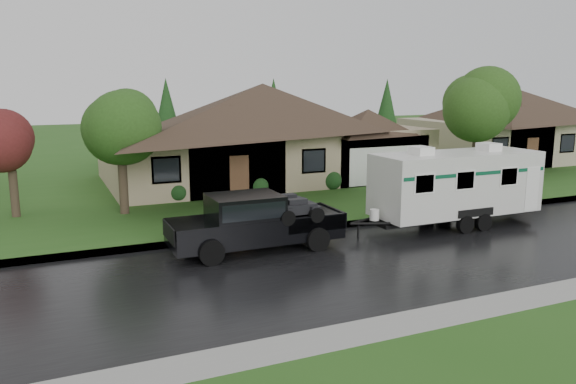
# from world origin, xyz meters

# --- Properties ---
(ground) EXTENTS (140.00, 140.00, 0.00)m
(ground) POSITION_xyz_m (0.00, 0.00, 0.00)
(ground) COLOR #29561B
(ground) RESTS_ON ground
(road) EXTENTS (140.00, 8.00, 0.01)m
(road) POSITION_xyz_m (0.00, -2.00, 0.01)
(road) COLOR black
(road) RESTS_ON ground
(curb) EXTENTS (140.00, 0.50, 0.15)m
(curb) POSITION_xyz_m (0.00, 2.25, 0.07)
(curb) COLOR gray
(curb) RESTS_ON ground
(lawn) EXTENTS (140.00, 26.00, 0.15)m
(lawn) POSITION_xyz_m (0.00, 15.00, 0.07)
(lawn) COLOR #29561B
(lawn) RESTS_ON ground
(house_main) EXTENTS (19.44, 10.80, 6.90)m
(house_main) POSITION_xyz_m (2.29, 13.84, 3.59)
(house_main) COLOR tan
(house_main) RESTS_ON lawn
(house_neighbor) EXTENTS (15.12, 9.72, 6.45)m
(house_neighbor) POSITION_xyz_m (22.27, 14.34, 3.32)
(house_neighbor) COLOR tan
(house_neighbor) RESTS_ON lawn
(tree_left_green) EXTENTS (3.30, 3.30, 5.46)m
(tree_left_green) POSITION_xyz_m (-7.01, 7.65, 3.93)
(tree_left_green) COLOR #382B1E
(tree_left_green) RESTS_ON lawn
(tree_red) EXTENTS (2.75, 2.75, 4.55)m
(tree_red) POSITION_xyz_m (-11.34, 8.91, 3.30)
(tree_red) COLOR #382B1E
(tree_red) RESTS_ON lawn
(tree_right_green) EXTENTS (3.82, 3.82, 6.32)m
(tree_right_green) POSITION_xyz_m (11.65, 6.66, 4.53)
(tree_right_green) COLOR #382B1E
(tree_right_green) RESTS_ON lawn
(shrub_row) EXTENTS (13.60, 1.00, 1.00)m
(shrub_row) POSITION_xyz_m (2.00, 9.30, 0.65)
(shrub_row) COLOR #143814
(shrub_row) RESTS_ON lawn
(pickup_truck) EXTENTS (6.01, 2.29, 2.00)m
(pickup_truck) POSITION_xyz_m (-3.63, 0.62, 1.07)
(pickup_truck) COLOR black
(pickup_truck) RESTS_ON ground
(travel_trailer) EXTENTS (7.42, 2.61, 3.33)m
(travel_trailer) POSITION_xyz_m (5.18, 0.62, 1.77)
(travel_trailer) COLOR silver
(travel_trailer) RESTS_ON ground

